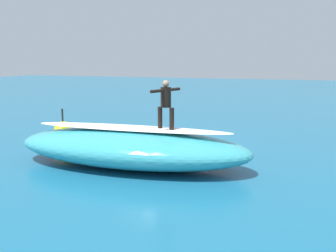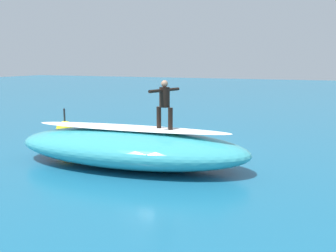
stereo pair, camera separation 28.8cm
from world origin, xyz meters
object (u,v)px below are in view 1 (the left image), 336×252
(surfboard_riding, at_px, (166,130))
(buoy_marker, at_px, (63,130))
(surfboard_paddling, at_px, (170,142))
(surfer_riding, at_px, (166,101))
(surfer_paddling, at_px, (172,138))

(surfboard_riding, xyz_separation_m, buoy_marker, (6.02, -2.61, -0.86))
(surfboard_paddling, bearing_deg, buoy_marker, 19.68)
(surfboard_paddling, xyz_separation_m, buoy_marker, (4.69, 0.94, 0.35))
(surfer_riding, bearing_deg, surfboard_paddling, -55.53)
(surfboard_riding, height_order, surfer_riding, surfer_riding)
(surfboard_riding, bearing_deg, surfboard_paddling, -55.53)
(surfboard_paddling, relative_size, surfer_paddling, 1.24)
(surfer_paddling, distance_m, buoy_marker, 4.92)
(surfer_paddling, bearing_deg, surfboard_paddling, -0.00)
(surfer_riding, xyz_separation_m, buoy_marker, (6.02, -2.61, -1.78))
(surfer_riding, relative_size, surfer_paddling, 0.85)
(surfboard_riding, bearing_deg, surfer_riding, 0.00)
(surfer_riding, relative_size, surfboard_paddling, 0.68)
(surfer_paddling, height_order, buoy_marker, buoy_marker)
(surfer_riding, xyz_separation_m, surfboard_paddling, (1.33, -3.55, -2.14))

